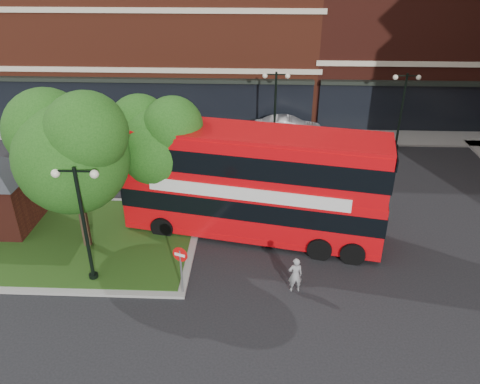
{
  "coord_description": "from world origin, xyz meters",
  "views": [
    {
      "loc": [
        1.02,
        -14.49,
        11.95
      ],
      "look_at": [
        0.2,
        4.25,
        2.0
      ],
      "focal_mm": 35.0,
      "sensor_mm": 36.0,
      "label": 1
    }
  ],
  "objects_px": {
    "bus": "(253,177)",
    "car_white": "(288,129)",
    "woman": "(295,275)",
    "car_silver": "(182,135)"
  },
  "relations": [
    {
      "from": "woman",
      "to": "car_silver",
      "type": "bearing_deg",
      "value": -73.48
    },
    {
      "from": "bus",
      "to": "car_white",
      "type": "xyz_separation_m",
      "value": [
        2.23,
        12.0,
        -2.12
      ]
    },
    {
      "from": "bus",
      "to": "car_white",
      "type": "relative_size",
      "value": 2.52
    },
    {
      "from": "bus",
      "to": "car_white",
      "type": "bearing_deg",
      "value": 90.85
    },
    {
      "from": "woman",
      "to": "car_white",
      "type": "relative_size",
      "value": 0.32
    },
    {
      "from": "car_silver",
      "to": "car_white",
      "type": "height_order",
      "value": "car_silver"
    },
    {
      "from": "car_silver",
      "to": "woman",
      "type": "bearing_deg",
      "value": -155.55
    },
    {
      "from": "bus",
      "to": "car_white",
      "type": "distance_m",
      "value": 12.39
    },
    {
      "from": "bus",
      "to": "woman",
      "type": "xyz_separation_m",
      "value": [
        1.74,
        -4.08,
        -2.14
      ]
    },
    {
      "from": "bus",
      "to": "woman",
      "type": "height_order",
      "value": "bus"
    }
  ]
}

